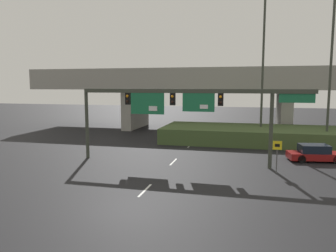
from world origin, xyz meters
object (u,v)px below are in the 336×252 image
Objects in this scene: signal_gantry at (184,103)px; highway_light_pole_near at (332,54)px; speed_limit_sign at (277,152)px; parked_sedan_near_right at (315,153)px; highway_light_pole_far at (263,61)px.

signal_gantry is 16.42m from highway_light_pole_near.
parked_sedan_near_right is at bearing 54.69° from speed_limit_sign.
highway_light_pole_near is 1.05× the size of highway_light_pole_far.
parked_sedan_near_right is at bearing -108.53° from highway_light_pole_near.
parked_sedan_near_right is (4.01, -8.66, -8.03)m from highway_light_pole_far.
signal_gantry is 1.08× the size of highway_light_pole_far.
signal_gantry is at bearing -141.26° from highway_light_pole_near.
signal_gantry is 1.04× the size of highway_light_pole_near.
highway_light_pole_near is 10.88m from parked_sedan_near_right.
parked_sedan_near_right is (3.33, 4.70, -0.90)m from speed_limit_sign.
signal_gantry is at bearing -117.11° from highway_light_pole_far.
speed_limit_sign is at bearing -134.22° from parked_sedan_near_right.
parked_sedan_near_right is at bearing 18.38° from signal_gantry.
highway_light_pole_near is (5.53, 11.25, 7.51)m from speed_limit_sign.
highway_light_pole_near is at bearing 62.56° from parked_sedan_near_right.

